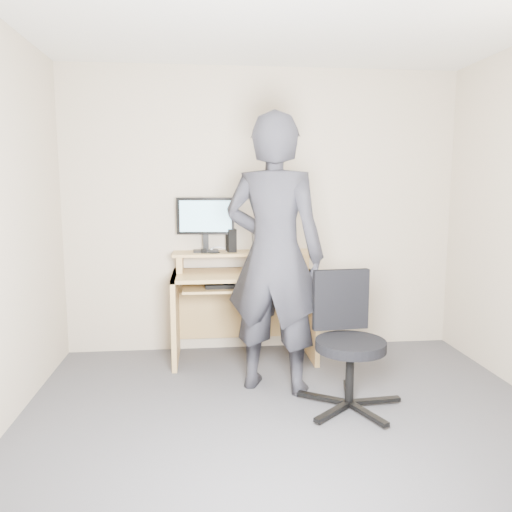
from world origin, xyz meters
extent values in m
plane|color=#515156|center=(0.00, 0.00, 0.00)|extent=(3.50, 3.50, 0.00)
cube|color=#C4B39C|center=(0.00, 1.75, 1.25)|extent=(3.50, 0.02, 2.50)
cube|color=tan|center=(-0.78, 1.45, 0.38)|extent=(0.04, 0.60, 0.75)
cube|color=tan|center=(0.38, 1.45, 0.38)|extent=(0.04, 0.60, 0.75)
cube|color=tan|center=(-0.20, 1.45, 0.73)|extent=(1.20, 0.60, 0.03)
cube|color=tan|center=(-0.20, 1.37, 0.64)|extent=(1.02, 0.38, 0.02)
cube|color=tan|center=(-0.74, 1.60, 0.82)|extent=(0.05, 0.28, 0.15)
cube|color=tan|center=(0.34, 1.60, 0.82)|extent=(0.05, 0.28, 0.15)
cube|color=tan|center=(-0.20, 1.60, 0.90)|extent=(1.20, 0.30, 0.02)
cube|color=tan|center=(-0.20, 1.74, 0.42)|extent=(1.20, 0.03, 0.65)
cube|color=black|center=(-0.52, 1.63, 0.92)|extent=(0.22, 0.14, 0.01)
cube|color=black|center=(-0.52, 1.65, 0.99)|extent=(0.05, 0.04, 0.14)
cube|color=black|center=(-0.52, 1.62, 1.22)|extent=(0.50, 0.09, 0.32)
cube|color=#91DAFA|center=(-0.52, 1.60, 1.22)|extent=(0.44, 0.05, 0.27)
cube|color=black|center=(-0.30, 1.61, 1.01)|extent=(0.09, 0.14, 0.20)
cylinder|color=silver|center=(-0.08, 1.60, 1.00)|extent=(0.08, 0.08, 0.18)
cube|color=black|center=(0.07, 1.55, 0.92)|extent=(0.08, 0.13, 0.01)
cube|color=black|center=(-0.53, 1.54, 0.93)|extent=(0.05, 0.05, 0.03)
torus|color=silver|center=(-0.40, 1.67, 0.92)|extent=(0.19, 0.19, 0.06)
cube|color=black|center=(-0.30, 1.36, 0.67)|extent=(0.47, 0.20, 0.03)
ellipsoid|color=black|center=(0.18, 1.35, 0.77)|extent=(0.11, 0.09, 0.04)
cube|color=black|center=(0.61, 0.41, 0.04)|extent=(0.36, 0.07, 0.03)
cube|color=black|center=(0.47, 0.58, 0.04)|extent=(0.13, 0.36, 0.03)
cube|color=black|center=(0.27, 0.50, 0.04)|extent=(0.33, 0.23, 0.03)
cube|color=black|center=(0.28, 0.28, 0.04)|extent=(0.30, 0.27, 0.03)
cube|color=black|center=(0.50, 0.23, 0.04)|extent=(0.18, 0.35, 0.03)
cylinder|color=black|center=(0.42, 0.40, 0.23)|extent=(0.06, 0.06, 0.37)
cylinder|color=black|center=(0.42, 0.40, 0.44)|extent=(0.47, 0.47, 0.07)
cube|color=black|center=(0.41, 0.60, 0.70)|extent=(0.40, 0.09, 0.42)
imported|color=black|center=(-0.04, 0.78, 0.99)|extent=(0.85, 0.73, 1.98)
camera|label=1|loc=(-0.53, -2.70, 1.49)|focal=35.00mm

